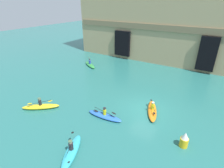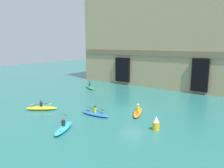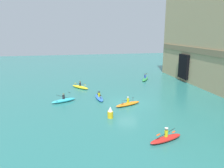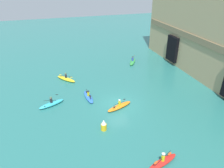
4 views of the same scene
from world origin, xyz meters
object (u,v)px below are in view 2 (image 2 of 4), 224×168
object	(u,v)px
kayak_green	(90,87)
marker_buoy	(156,124)
kayak_cyan	(64,128)
kayak_yellow	(41,108)
kayak_blue	(95,114)
kayak_orange	(138,112)

from	to	relation	value
kayak_green	marker_buoy	xyz separation A→B (m)	(16.49, -9.93, 0.35)
kayak_cyan	marker_buoy	distance (m)	7.96
kayak_yellow	kayak_blue	xyz separation A→B (m)	(6.08, 2.12, -0.05)
kayak_cyan	kayak_green	bearing A→B (deg)	-169.40
kayak_orange	marker_buoy	distance (m)	4.49
kayak_orange	kayak_green	xyz separation A→B (m)	(-13.07, 7.04, 0.01)
kayak_cyan	marker_buoy	world-z (taller)	marker_buoy
kayak_green	marker_buoy	bearing A→B (deg)	-179.85
kayak_orange	kayak_cyan	bearing A→B (deg)	-42.76
kayak_yellow	kayak_cyan	size ratio (longest dim) A/B	0.98
kayak_blue	kayak_cyan	size ratio (longest dim) A/B	1.04
kayak_yellow	kayak_green	distance (m)	12.74
kayak_blue	marker_buoy	distance (m)	6.77
kayak_yellow	kayak_orange	bearing A→B (deg)	170.27
kayak_orange	kayak_yellow	xyz separation A→B (m)	(-9.42, -5.16, 0.04)
kayak_yellow	kayak_blue	world-z (taller)	kayak_yellow
kayak_green	kayak_cyan	xyz separation A→B (m)	(10.14, -14.73, 0.03)
kayak_orange	kayak_cyan	xyz separation A→B (m)	(-2.93, -7.69, 0.04)
kayak_green	marker_buoy	distance (m)	19.25
kayak_orange	kayak_blue	distance (m)	4.52
kayak_green	kayak_cyan	bearing A→B (deg)	155.76
kayak_orange	kayak_green	size ratio (longest dim) A/B	1.03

